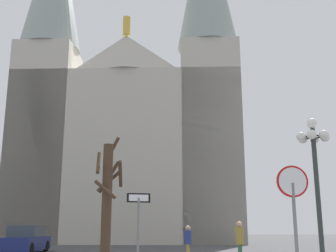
{
  "coord_description": "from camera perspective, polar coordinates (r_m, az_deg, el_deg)",
  "views": [
    {
      "loc": [
        -3.06,
        -6.88,
        1.62
      ],
      "look_at": [
        -0.93,
        16.54,
        7.13
      ],
      "focal_mm": 44.79,
      "sensor_mm": 36.0,
      "label": 1
    }
  ],
  "objects": [
    {
      "name": "pedestrian_standing",
      "position": [
        18.69,
        2.73,
        -15.28
      ],
      "size": [
        0.32,
        0.32,
        1.56
      ],
      "color": "olive",
      "rests_on": "ground"
    },
    {
      "name": "parked_car_near_navy",
      "position": [
        26.25,
        -18.78,
        -14.47
      ],
      "size": [
        2.14,
        4.45,
        1.56
      ],
      "color": "navy",
      "rests_on": "ground"
    },
    {
      "name": "stop_sign",
      "position": [
        10.36,
        16.76,
        -10.12
      ],
      "size": [
        0.75,
        0.08,
        2.97
      ],
      "color": "slate",
      "rests_on": "ground"
    },
    {
      "name": "cathedral",
      "position": [
        40.0,
        -5.3,
        0.7
      ],
      "size": [
        21.4,
        13.47,
        34.09
      ],
      "color": "#BCB5A5",
      "rests_on": "ground"
    },
    {
      "name": "pedestrian_walking",
      "position": [
        16.93,
        9.72,
        -14.95
      ],
      "size": [
        0.32,
        0.32,
        1.72
      ],
      "color": "#33663F",
      "rests_on": "ground"
    },
    {
      "name": "street_lamp",
      "position": [
        15.28,
        19.41,
        -4.94
      ],
      "size": [
        1.19,
        1.08,
        5.24
      ],
      "color": "#2D3833",
      "rests_on": "ground"
    },
    {
      "name": "one_way_arrow_sign",
      "position": [
        11.7,
        -4.08,
        -13.5
      ],
      "size": [
        0.65,
        0.15,
        2.45
      ],
      "color": "slate",
      "rests_on": "ground"
    },
    {
      "name": "bare_tree",
      "position": [
        15.19,
        -8.29,
        -10.08
      ],
      "size": [
        0.99,
        1.04,
        4.76
      ],
      "color": "#473323",
      "rests_on": "ground"
    }
  ]
}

